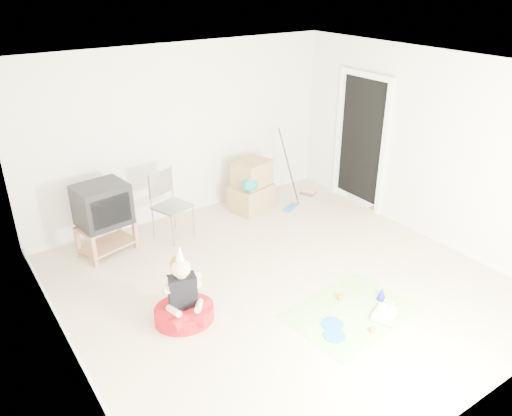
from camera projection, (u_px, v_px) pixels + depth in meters
ground at (281, 283)px, 6.18m from camera, size 5.00×5.00×0.00m
doorway_recess at (362, 143)px, 7.89m from camera, size 0.02×0.90×2.05m
tv_stand at (107, 235)px, 6.74m from camera, size 0.80×0.61×0.44m
crt_tv at (102, 205)px, 6.54m from camera, size 0.71×0.61×0.55m
folding_chair at (172, 206)px, 7.03m from camera, size 0.57×0.55×1.00m
cardboard_boxes at (251, 187)px, 7.92m from camera, size 0.73×0.63×0.80m
floor_mop at (291, 194)px, 7.98m from camera, size 0.33×0.39×1.27m
book_pile at (308, 192)px, 8.61m from camera, size 0.24×0.27×0.08m
seated_woman at (184, 305)px, 5.43m from camera, size 0.80×0.80×0.95m
party_mat at (351, 313)px, 5.64m from camera, size 1.47×1.13×0.01m
birthday_cake at (385, 315)px, 5.54m from camera, size 0.36×0.33×0.14m
blue_plate_near at (332, 324)px, 5.44m from camera, size 0.29×0.29×0.01m
blue_plate_far at (335, 336)px, 5.27m from camera, size 0.29×0.29×0.01m
orange_cup_near at (341, 297)px, 5.84m from camera, size 0.08×0.08×0.08m
orange_cup_far at (373, 330)px, 5.31m from camera, size 0.08×0.08×0.07m
blue_party_hat at (382, 293)px, 5.83m from camera, size 0.15×0.15×0.17m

